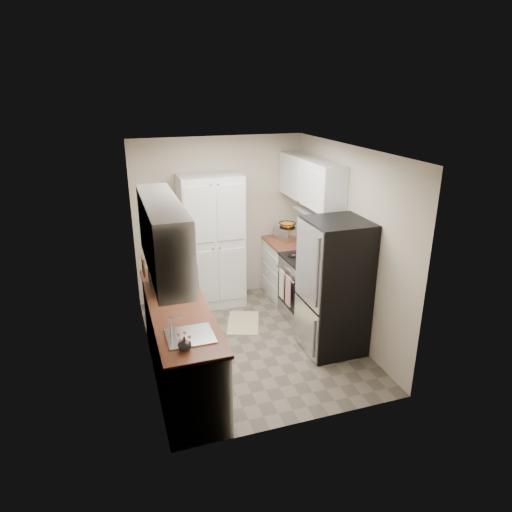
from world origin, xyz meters
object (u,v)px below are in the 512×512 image
Objects in this scene: wine_bottle at (154,265)px; microwave at (173,273)px; pantry_cabinet at (212,242)px; electric_range at (309,288)px; toaster_oven at (287,233)px; refrigerator at (334,287)px.

microwave is at bearing -65.42° from wine_bottle.
electric_range is (1.17, -0.93, -0.52)m from pantry_cabinet.
wine_bottle is 0.83× the size of toaster_oven.
electric_range is at bearing -98.17° from microwave.
pantry_cabinet is 5.87× the size of toaster_oven.
toaster_oven is at bearing -0.97° from pantry_cabinet.
microwave reaches higher than electric_range.
electric_range is 2.20m from wine_bottle.
electric_range is at bearing -110.68° from toaster_oven.
electric_range is 3.32× the size of toaster_oven.
electric_range is 2.04m from microwave.
wine_bottle reaches higher than electric_range.
pantry_cabinet reaches higher than electric_range.
wine_bottle is at bearing 7.55° from microwave.
microwave is (-1.93, -0.30, 0.60)m from electric_range.
microwave is (-1.90, 0.50, 0.23)m from refrigerator.
refrigerator is at bearing -111.37° from toaster_oven.
electric_range is 1.05m from toaster_oven.
electric_range is at bearing -38.22° from pantry_cabinet.
microwave is at bearing 165.26° from refrigerator.
microwave is 2.07× the size of wine_bottle.
pantry_cabinet is 1.25m from wine_bottle.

